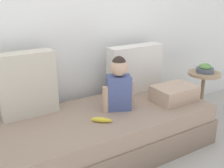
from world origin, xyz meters
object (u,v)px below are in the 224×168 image
banana (101,120)px  fruit_bowl (205,69)px  couch (105,133)px  throw_pillow_left (28,84)px  side_table (203,83)px  toddler (119,84)px  throw_pillow_right (135,69)px  folded_blanket (174,93)px

banana → fruit_bowl: (1.40, 0.19, 0.17)m
couch → throw_pillow_left: bearing=150.0°
throw_pillow_left → fruit_bowl: size_ratio=2.81×
banana → couch: bearing=52.5°
side_table → fruit_bowl: size_ratio=2.83×
banana → fruit_bowl: fruit_bowl is taller
toddler → fruit_bowl: (1.14, 0.04, -0.04)m
couch → toddler: size_ratio=4.14×
toddler → throw_pillow_right: bearing=37.6°
throw_pillow_left → throw_pillow_right: throw_pillow_left is taller
throw_pillow_right → toddler: (-0.39, -0.30, -0.01)m
banana → fruit_bowl: 1.42m
fruit_bowl → throw_pillow_left: bearing=171.9°
couch → throw_pillow_right: 0.76m
throw_pillow_left → throw_pillow_right: size_ratio=0.91×
toddler → banana: bearing=-150.0°
couch → toddler: bearing=5.8°
couch → folded_blanket: size_ratio=4.93×
side_table → fruit_bowl: bearing=180.0°
couch → banana: 0.28m
throw_pillow_right → fruit_bowl: bearing=-19.0°
banana → fruit_bowl: bearing=7.6°
folded_blanket → side_table: 0.61m
folded_blanket → toddler: bearing=167.8°
banana → folded_blanket: folded_blanket is taller
banana → side_table: bearing=7.6°
toddler → folded_blanket: toddler is taller
couch → toddler: toddler is taller
toddler → fruit_bowl: bearing=1.9°
throw_pillow_left → throw_pillow_right: (1.09, 0.00, -0.03)m
toddler → banana: size_ratio=2.80×
throw_pillow_left → folded_blanket: (1.25, -0.42, -0.20)m
couch → throw_pillow_left: 0.78m
folded_blanket → throw_pillow_right: bearing=111.5°
throw_pillow_left → banana: throw_pillow_left is taller
couch → throw_pillow_left: (-0.54, 0.31, 0.47)m
throw_pillow_left → fruit_bowl: (1.84, -0.26, -0.08)m
folded_blanket → side_table: size_ratio=0.74×
couch → throw_pillow_right: bearing=30.0°
throw_pillow_right → toddler: 0.49m
toddler → folded_blanket: bearing=-12.2°
banana → folded_blanket: 0.81m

